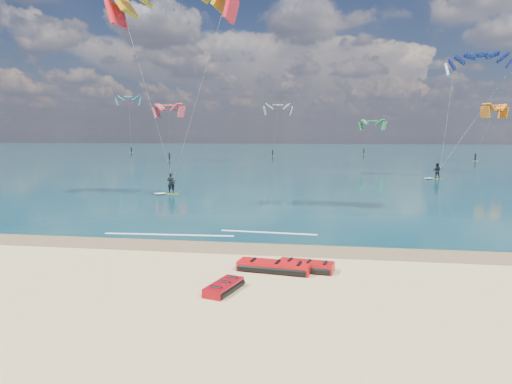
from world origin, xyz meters
TOP-DOWN VIEW (x-y plane):
  - ground at (0.00, 40.00)m, footprint 320.00×320.00m
  - wet_sand_strip at (0.00, 3.00)m, footprint 320.00×2.40m
  - sea at (0.00, 104.00)m, footprint 320.00×200.00m
  - packed_kite_left at (5.85, -0.39)m, footprint 3.19×1.66m
  - packed_kite_mid at (7.07, -0.10)m, footprint 2.51×1.55m
  - packed_kite_right at (4.42, -2.89)m, footprint 1.48×2.13m
  - kitesurfer_main at (-3.88, 16.38)m, footprint 10.57×9.22m
  - kitesurfer_far at (22.41, 36.41)m, footprint 9.49×4.90m
  - shoreline_foam at (1.90, 5.56)m, footprint 11.18×1.91m
  - distant_kites at (-6.19, 82.26)m, footprint 86.02×35.19m

SIDE VIEW (x-z plane):
  - ground at x=0.00m, z-range 0.00..0.00m
  - packed_kite_left at x=5.85m, z-range -0.22..0.22m
  - packed_kite_mid at x=7.07m, z-range -0.21..0.21m
  - packed_kite_right at x=4.42m, z-range -0.18..0.18m
  - wet_sand_strip at x=0.00m, z-range 0.00..0.01m
  - sea at x=0.00m, z-range 0.00..0.04m
  - shoreline_foam at x=1.90m, z-range 0.04..0.05m
  - distant_kites at x=-6.19m, z-range -1.61..12.93m
  - kitesurfer_far at x=22.41m, z-range 0.62..15.56m
  - kitesurfer_main at x=-3.88m, z-range 0.15..16.88m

